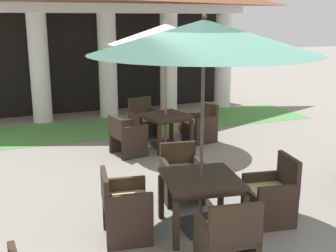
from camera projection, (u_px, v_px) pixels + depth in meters
background_pavilion at (105, 3)px, 11.27m from camera, size 8.35×3.11×4.00m
lawn_strip at (122, 126)px, 10.77m from camera, size 10.15×2.09×0.01m
patio_table_near_foreground at (166, 119)px, 8.85m from camera, size 0.98×0.98×0.72m
patio_umbrella_near_foreground at (166, 35)px, 8.44m from camera, size 2.29×2.29×2.60m
patio_chair_near_foreground_north at (144, 120)px, 9.66m from camera, size 0.67×0.62×0.90m
patio_chair_near_foreground_east at (201, 124)px, 9.39m from camera, size 0.68×0.66×0.83m
patio_chair_near_foreground_west at (126, 136)px, 8.43m from camera, size 0.67×0.71×0.80m
patio_table_mid_left at (201, 184)px, 5.37m from camera, size 1.06×1.06×0.72m
patio_umbrella_mid_left at (204, 38)px, 4.93m from camera, size 2.73×2.73×2.70m
patio_chair_mid_left_north at (181, 174)px, 6.35m from camera, size 0.65×0.66×0.82m
patio_chair_mid_left_south at (228, 238)px, 4.49m from camera, size 0.66×0.60×0.86m
patio_chair_mid_left_west at (124, 206)px, 5.21m from camera, size 0.65×0.69×0.86m
patio_chair_mid_left_east at (272, 194)px, 5.64m from camera, size 0.65×0.65×0.90m
terracotta_urn at (184, 128)px, 9.94m from camera, size 0.29×0.29×0.43m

